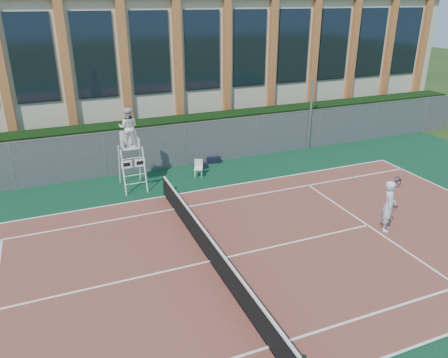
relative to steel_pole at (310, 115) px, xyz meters
name	(u,v)px	position (x,y,z in m)	size (l,w,h in m)	color
ground	(210,262)	(-9.28, -8.70, -1.98)	(120.00, 120.00, 0.00)	#233814
apron	(200,247)	(-9.28, -7.70, -1.98)	(36.00, 20.00, 0.01)	#0B3224
tennis_court	(210,261)	(-9.28, -8.70, -1.96)	(23.77, 10.97, 0.02)	brown
tennis_net	(210,248)	(-9.28, -8.70, -1.45)	(0.10, 11.30, 1.10)	black
fence	(146,150)	(-9.28, 0.10, -0.88)	(40.00, 0.06, 2.20)	#595E60
hedge	(141,143)	(-9.28, 1.30, -0.88)	(40.00, 1.40, 2.20)	black
building	(111,63)	(-9.28, 9.25, 2.16)	(45.00, 10.60, 8.22)	beige
steel_pole	(310,115)	(0.00, 0.00, 0.00)	(0.12, 0.12, 3.97)	#9EA0A5
umpire_chair	(129,130)	(-10.36, -1.65, 0.75)	(1.04, 1.60, 3.74)	white
plastic_chair	(198,167)	(-7.17, -1.56, -1.48)	(0.52, 0.52, 0.85)	silver
sports_bag_near	(214,160)	(-5.83, -0.10, -1.83)	(0.70, 0.28, 0.30)	black
sports_bag_far	(201,166)	(-6.73, -0.63, -1.85)	(0.64, 0.28, 0.26)	black
tennis_player	(389,206)	(-2.49, -9.20, -0.98)	(1.11, 0.89, 1.94)	silver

